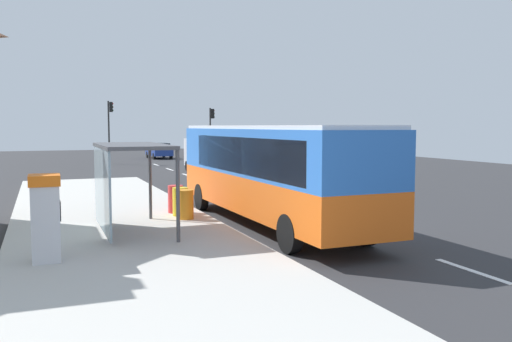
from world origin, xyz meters
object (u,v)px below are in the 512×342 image
bus (270,168)px  traffic_light_near_side (211,126)px  recycling_bin_yellow (180,202)px  recycling_bin_red (176,199)px  sedan_near (159,150)px  traffic_light_far_side (110,122)px  bus_shelter (121,165)px  recycling_bin_orange (186,204)px  white_van (208,153)px  ticket_machine (45,217)px

bus → traffic_light_near_side: size_ratio=2.31×
recycling_bin_yellow → traffic_light_near_side: traffic_light_near_side is taller
bus → recycling_bin_red: bearing=134.5°
sedan_near → traffic_light_far_side: size_ratio=0.84×
bus → bus_shelter: 4.72m
bus → recycling_bin_orange: size_ratio=11.63×
white_van → traffic_light_near_side: traffic_light_near_side is taller
recycling_bin_red → traffic_light_near_side: traffic_light_near_side is taller
recycling_bin_yellow → traffic_light_far_side: size_ratio=0.18×
ticket_machine → bus: bearing=24.4°
recycling_bin_orange → recycling_bin_yellow: size_ratio=1.00×
recycling_bin_yellow → traffic_light_far_side: bearing=87.8°
bus → sedan_near: bearing=83.8°
white_van → recycling_bin_orange: white_van is taller
traffic_light_far_side → sedan_near: bearing=49.6°
sedan_near → recycling_bin_yellow: size_ratio=4.68×
white_van → recycling_bin_orange: 19.86m
traffic_light_near_side → recycling_bin_orange: bearing=-108.7°
sedan_near → traffic_light_near_side: (3.20, -7.15, 2.40)m
bus_shelter → sedan_near: bearing=76.9°
ticket_machine → recycling_bin_red: (4.25, 5.59, -0.52)m
recycling_bin_orange → bus_shelter: bearing=-146.7°
recycling_bin_orange → traffic_light_near_side: size_ratio=0.20×
white_van → bus_shelter: size_ratio=1.31×
recycling_bin_red → recycling_bin_yellow: bearing=-90.0°
recycling_bin_orange → bus_shelter: 3.01m
ticket_machine → recycling_bin_yellow: (4.25, 4.89, -0.52)m
sedan_near → traffic_light_far_side: (-5.41, -6.35, 2.70)m
bus → traffic_light_near_side: bearing=76.4°
sedan_near → ticket_machine: (-10.76, -40.08, 0.38)m
traffic_light_near_side → bus: bearing=-103.6°
recycling_bin_red → traffic_light_far_side: traffic_light_far_side is taller
sedan_near → traffic_light_far_side: 8.76m
recycling_bin_red → bus_shelter: size_ratio=0.24×
ticket_machine → bus_shelter: size_ratio=0.48×
sedan_near → recycling_bin_orange: (-6.50, -35.89, -0.14)m
bus_shelter → traffic_light_near_side: bearing=68.5°
sedan_near → bus_shelter: size_ratio=1.11×
traffic_light_near_side → bus_shelter: traffic_light_near_side is taller
white_van → traffic_light_near_side: (3.30, 9.95, 1.84)m
bus → white_van: size_ratio=2.11×
traffic_light_near_side → bus_shelter: bearing=-111.5°
traffic_light_far_side → recycling_bin_red: bearing=-92.2°
recycling_bin_orange → traffic_light_near_side: traffic_light_near_side is taller
ticket_machine → recycling_bin_orange: ticket_machine is taller
ticket_machine → recycling_bin_orange: bearing=44.6°
recycling_bin_yellow → recycling_bin_red: same height
bus → sedan_near: (4.01, 37.02, -1.05)m
bus_shelter → traffic_light_far_side: bearing=83.9°
recycling_bin_yellow → traffic_light_near_side: bearing=70.9°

